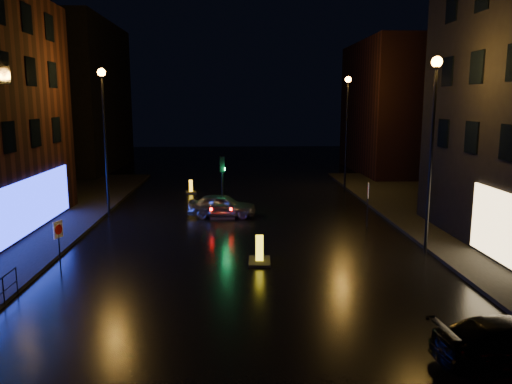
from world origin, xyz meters
TOP-DOWN VIEW (x-y plane):
  - ground at (0.00, 0.00)m, footprint 120.00×120.00m
  - building_far_left at (-16.00, 35.00)m, footprint 8.00×16.00m
  - building_far_right at (15.00, 32.00)m, footprint 8.00×14.00m
  - street_lamp_lfar at (-7.80, 14.00)m, footprint 0.44×0.44m
  - street_lamp_rnear at (7.80, 6.00)m, footprint 0.44×0.44m
  - street_lamp_rfar at (7.80, 22.00)m, footprint 0.44×0.44m
  - traffic_signal at (-1.20, 14.00)m, footprint 1.40×2.40m
  - silver_hatchback at (-1.23, 13.56)m, footprint 4.02×1.93m
  - bollard_near at (0.50, 5.06)m, footprint 0.96×1.38m
  - bollard_far at (-3.67, 21.39)m, footprint 0.89×1.19m
  - road_sign_left at (-7.32, 4.33)m, footprint 0.22×0.47m
  - road_sign_right at (6.50, 10.77)m, footprint 0.19×0.57m

SIDE VIEW (x-z plane):
  - ground at x=0.00m, z-range 0.00..0.00m
  - bollard_far at x=-3.67m, z-range -0.27..0.69m
  - bollard_near at x=0.50m, z-range -0.33..0.84m
  - traffic_signal at x=-1.20m, z-range -1.22..2.23m
  - silver_hatchback at x=-1.23m, z-range 0.00..1.32m
  - road_sign_left at x=-7.32m, z-range 0.51..2.53m
  - road_sign_right at x=6.50m, z-range 0.59..2.96m
  - street_lamp_lfar at x=-7.80m, z-range 1.38..9.75m
  - street_lamp_rnear at x=7.80m, z-range 1.38..9.75m
  - street_lamp_rfar at x=7.80m, z-range 1.38..9.75m
  - building_far_right at x=15.00m, z-range 0.00..12.00m
  - building_far_left at x=-16.00m, z-range 0.00..14.00m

